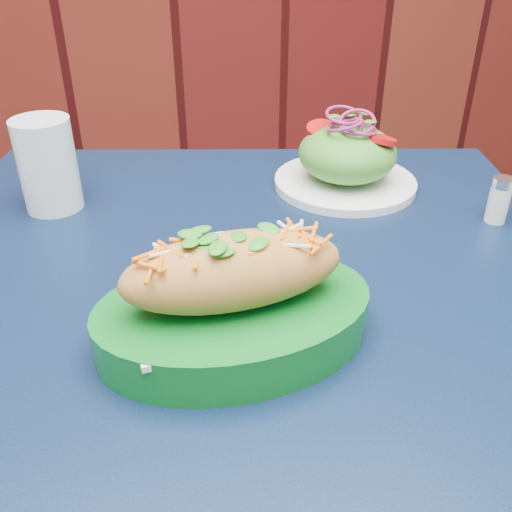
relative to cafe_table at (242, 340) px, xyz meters
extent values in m
cube|color=black|center=(0.00, 0.00, 0.07)|extent=(0.93, 0.93, 0.03)
cylinder|color=black|center=(-0.27, 0.38, -0.30)|extent=(0.04, 0.04, 0.72)
cylinder|color=black|center=(0.38, 0.27, -0.30)|extent=(0.04, 0.04, 0.72)
cube|color=white|center=(-0.02, -0.10, 0.13)|extent=(0.21, 0.15, 0.01)
ellipsoid|color=#BC803B|center=(-0.02, -0.10, 0.17)|extent=(0.21, 0.10, 0.07)
cylinder|color=white|center=(0.19, 0.22, 0.09)|extent=(0.21, 0.21, 0.01)
ellipsoid|color=#4C992D|center=(0.19, 0.22, 0.14)|extent=(0.14, 0.14, 0.08)
cylinder|color=#B90D0E|center=(0.23, 0.19, 0.17)|extent=(0.04, 0.04, 0.01)
cylinder|color=#B90D0E|center=(0.16, 0.24, 0.17)|extent=(0.04, 0.04, 0.01)
cylinder|color=#B90D0E|center=(0.19, 0.26, 0.17)|extent=(0.04, 0.04, 0.01)
torus|color=#93205B|center=(0.19, 0.22, 0.18)|extent=(0.05, 0.05, 0.00)
torus|color=#93205B|center=(0.19, 0.22, 0.19)|extent=(0.05, 0.05, 0.00)
torus|color=#93205B|center=(0.19, 0.22, 0.19)|extent=(0.05, 0.05, 0.00)
torus|color=#93205B|center=(0.19, 0.22, 0.19)|extent=(0.05, 0.05, 0.00)
torus|color=#93205B|center=(0.19, 0.22, 0.20)|extent=(0.05, 0.05, 0.00)
cylinder|color=silver|center=(-0.22, 0.22, 0.15)|extent=(0.08, 0.08, 0.12)
cylinder|color=white|center=(0.35, 0.07, 0.11)|extent=(0.03, 0.03, 0.05)
cylinder|color=silver|center=(0.35, 0.07, 0.14)|extent=(0.03, 0.03, 0.01)
camera|label=1|loc=(-0.08, -0.52, 0.44)|focal=40.00mm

